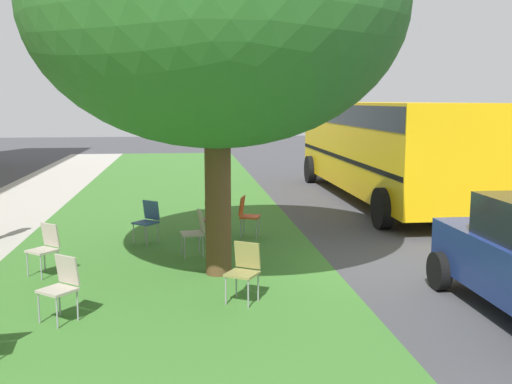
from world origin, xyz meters
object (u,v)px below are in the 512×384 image
object	(u,v)px
chair_7	(247,213)
school_bus	(381,141)
chair_3	(148,218)
chair_5	(46,245)
chair_0	(196,229)
chair_4	(62,283)
chair_2	(244,267)
street_tree	(216,8)
chair_1	(212,217)

from	to	relation	value
chair_7	school_bus	world-z (taller)	school_bus
chair_3	chair_5	bearing A→B (deg)	143.84
chair_3	chair_5	size ratio (longest dim) A/B	1.00
chair_0	chair_7	world-z (taller)	same
chair_3	chair_7	world-z (taller)	same
chair_4	chair_7	distance (m)	5.59
chair_4	school_bus	world-z (taller)	school_bus
chair_5	chair_2	bearing A→B (deg)	-118.61
street_tree	school_bus	distance (m)	9.27
chair_4	school_bus	distance (m)	11.85
chair_0	chair_7	xyz separation A→B (m)	(1.54, -1.13, 0.00)
chair_3	school_bus	distance (m)	8.20
street_tree	chair_5	size ratio (longest dim) A/B	7.59
chair_4	school_bus	bearing A→B (deg)	-39.06
chair_2	chair_5	distance (m)	3.64
chair_0	chair_7	distance (m)	1.91
street_tree	school_bus	bearing A→B (deg)	-35.98
chair_0	chair_3	xyz separation A→B (m)	(1.18, 0.97, 0.00)
chair_2	school_bus	size ratio (longest dim) A/B	0.08
chair_1	chair_0	bearing A→B (deg)	163.01
street_tree	chair_0	size ratio (longest dim) A/B	7.59
chair_1	chair_2	xyz separation A→B (m)	(-3.93, -0.28, 0.00)
chair_0	chair_3	size ratio (longest dim) A/B	1.00
chair_1	chair_5	bearing A→B (deg)	126.91
street_tree	chair_2	bearing A→B (deg)	-168.90
chair_2	chair_3	bearing A→B (deg)	22.54
chair_1	chair_7	bearing A→B (deg)	-66.89
chair_5	street_tree	bearing A→B (deg)	-95.01
chair_0	chair_1	world-z (taller)	same
street_tree	chair_4	size ratio (longest dim) A/B	7.59
chair_2	chair_7	xyz separation A→B (m)	(4.26, -0.48, 0.00)
chair_5	chair_7	world-z (taller)	same
street_tree	chair_7	distance (m)	4.84
chair_0	school_bus	size ratio (longest dim) A/B	0.08
chair_2	school_bus	xyz separation A→B (m)	(8.68, -4.93, 1.24)
chair_4	chair_5	world-z (taller)	same
chair_0	chair_7	size ratio (longest dim) A/B	1.00
chair_4	school_bus	size ratio (longest dim) A/B	0.08
chair_2	chair_5	size ratio (longest dim) A/B	1.00
chair_1	chair_4	distance (m)	4.93
street_tree	chair_4	world-z (taller)	street_tree
chair_3	chair_5	world-z (taller)	same
street_tree	chair_2	size ratio (longest dim) A/B	7.59
chair_7	chair_3	bearing A→B (deg)	99.62
chair_4	chair_7	xyz separation A→B (m)	(4.73, -2.98, 0.00)
chair_2	chair_5	xyz separation A→B (m)	(1.74, 3.20, 0.00)
street_tree	chair_5	distance (m)	4.86
chair_3	chair_0	bearing A→B (deg)	-140.68
chair_1	chair_3	size ratio (longest dim) A/B	1.00
chair_2	chair_1	bearing A→B (deg)	4.11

